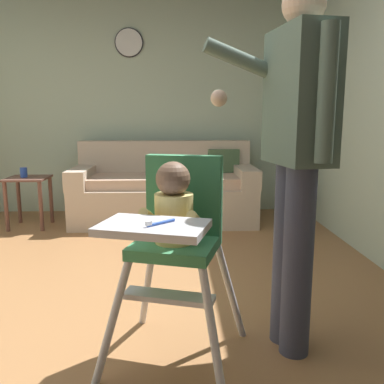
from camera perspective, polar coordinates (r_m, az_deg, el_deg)
ground at (r=2.53m, az=-13.02°, el=-17.61°), size 5.61×7.05×0.10m
wall_far at (r=4.97m, az=-7.83°, el=13.00°), size 4.81×0.06×2.72m
couch at (r=4.50m, az=-3.73°, el=0.20°), size 1.94×0.86×0.86m
high_chair at (r=1.84m, az=-2.30°, el=-4.40°), size 0.74×0.83×0.95m
adult_standing at (r=1.94m, az=14.27°, el=5.32°), size 0.56×0.50×1.70m
side_table at (r=4.53m, az=-21.79°, el=0.16°), size 0.40×0.40×0.52m
sippy_cup at (r=4.51m, az=-22.38°, el=2.54°), size 0.07×0.07×0.10m
wall_clock at (r=5.00m, az=-8.77°, el=19.86°), size 0.32×0.04×0.32m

